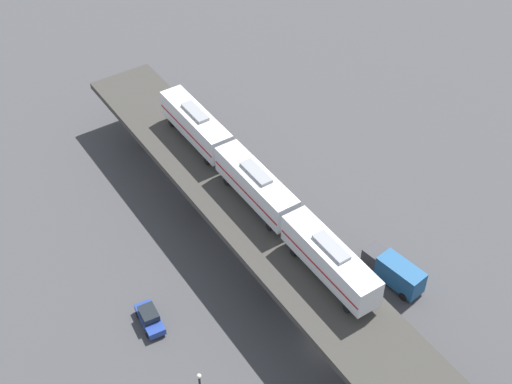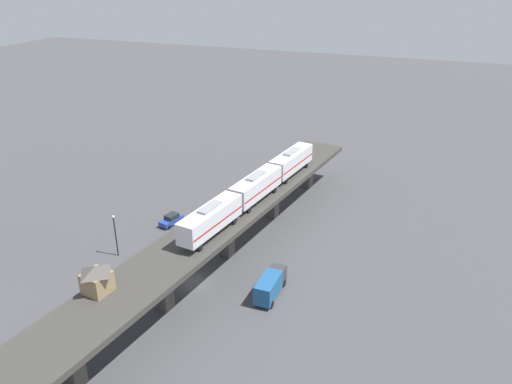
{
  "view_description": "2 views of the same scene",
  "coord_description": "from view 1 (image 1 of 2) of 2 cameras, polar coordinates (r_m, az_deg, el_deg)",
  "views": [
    {
      "loc": [
        33.54,
        26.32,
        59.62
      ],
      "look_at": [
        -3.63,
        -14.76,
        8.36
      ],
      "focal_mm": 50.0,
      "sensor_mm": 36.0,
      "label": 1
    },
    {
      "loc": [
        -29.27,
        51.78,
        41.13
      ],
      "look_at": [
        -3.63,
        -14.76,
        8.36
      ],
      "focal_mm": 35.0,
      "sensor_mm": 36.0,
      "label": 2
    }
  ],
  "objects": [
    {
      "name": "elevated_viaduct",
      "position": [
        68.64,
        6.03,
        -9.05
      ],
      "size": [
        21.98,
        92.23,
        6.86
      ],
      "color": "#393733",
      "rests_on": "ground"
    },
    {
      "name": "subway_train",
      "position": [
        74.77,
        0.0,
        0.58
      ],
      "size": [
        8.3,
        37.2,
        4.45
      ],
      "color": "silver",
      "rests_on": "elevated_viaduct"
    },
    {
      "name": "ground_plane",
      "position": [
        73.29,
        5.77,
        -11.99
      ],
      "size": [
        400.0,
        400.0,
        0.0
      ],
      "primitive_type": "plane",
      "color": "#424244"
    },
    {
      "name": "street_car_blue",
      "position": [
        74.45,
        -8.51,
        -9.92
      ],
      "size": [
        2.85,
        4.71,
        1.89
      ],
      "color": "#233D93",
      "rests_on": "ground"
    },
    {
      "name": "delivery_truck",
      "position": [
        77.96,
        10.97,
        -6.2
      ],
      "size": [
        2.44,
        7.22,
        3.2
      ],
      "color": "#333338",
      "rests_on": "ground"
    }
  ]
}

